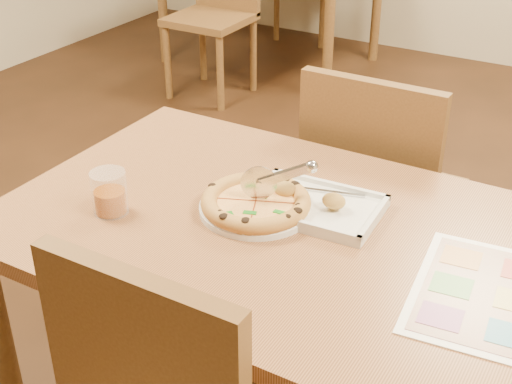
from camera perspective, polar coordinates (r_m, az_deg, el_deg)
The scene contains 8 objects.
dining_table at distance 1.67m, azimuth 2.06°, elevation -5.10°, with size 1.30×0.85×0.72m.
chair_far at distance 2.18m, azimuth 9.61°, elevation 1.26°, with size 0.42×0.42×0.47m.
plate at distance 1.67m, azimuth 0.00°, elevation -1.28°, with size 0.27×0.27×0.01m, color white.
pizza at distance 1.65m, azimuth -0.01°, elevation -0.83°, with size 0.26×0.26×0.04m.
pizza_cutter at distance 1.63m, azimuth 1.61°, elevation 1.16°, with size 0.15×0.09×0.10m.
appetizer_tray at distance 1.67m, azimuth 4.62°, elevation -1.10°, with size 0.31×0.23×0.06m.
glass_tumbler at distance 1.68m, azimuth -11.63°, elevation -0.24°, with size 0.08×0.08×0.10m.
menu at distance 1.47m, azimuth 17.72°, elevation -7.78°, with size 0.26×0.37×0.01m, color white.
Camera 1 is at (0.64, -1.22, 1.58)m, focal length 50.00 mm.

